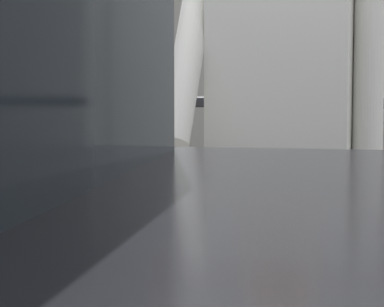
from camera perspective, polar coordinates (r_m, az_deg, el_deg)
The scene contains 4 objects.
parking_meter at distance 2.85m, azimuth -6.79°, elevation 4.78°, with size 0.19×0.20×1.53m.
pedestrian_at_meter at distance 2.71m, azimuth 5.75°, elevation 0.81°, with size 0.64×0.40×1.66m.
background_railing at distance 4.93m, azimuth 4.75°, elevation 0.33°, with size 24.06×0.06×1.00m.
backdrop_wall at distance 8.10m, azimuth 7.01°, elevation 7.61°, with size 32.00×0.50×3.24m, color gray.
Camera 1 is at (0.47, -2.19, 1.32)m, focal length 82.97 mm.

